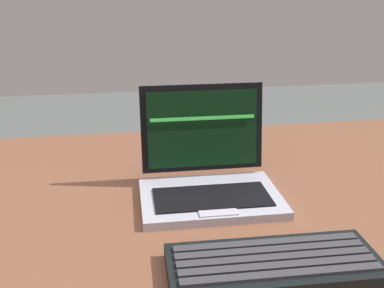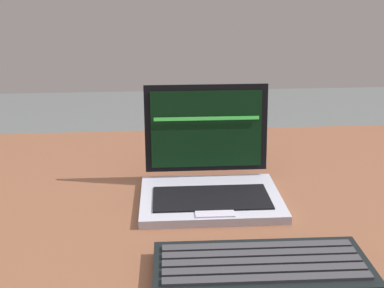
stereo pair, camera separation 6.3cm
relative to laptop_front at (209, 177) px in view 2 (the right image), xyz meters
The scene contains 3 objects.
desk 0.13m from the laptop_front, behind, with size 1.48×0.81×0.75m.
laptop_front is the anchor object (origin of this frame).
external_keyboard 0.26m from the laptop_front, 79.87° to the right, with size 0.30×0.13×0.03m.
Camera 2 is at (-0.03, -0.78, 1.15)m, focal length 43.20 mm.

